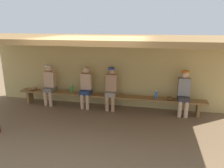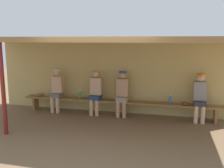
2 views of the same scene
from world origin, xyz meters
name	(u,v)px [view 2 (image 2 of 2)]	position (x,y,z in m)	size (l,w,h in m)	color
ground_plane	(104,134)	(0.00, 0.00, 0.00)	(24.00, 24.00, 0.00)	brown
back_wall	(121,77)	(0.00, 2.00, 1.10)	(8.00, 0.20, 2.20)	tan
dugout_roof	(111,39)	(0.00, 0.70, 2.26)	(8.00, 2.80, 0.12)	olive
support_post	(3,90)	(-2.31, -0.55, 1.10)	(0.10, 0.10, 2.20)	maroon
bench	(118,103)	(0.00, 1.55, 0.39)	(6.00, 0.36, 0.46)	olive
player_in_white	(96,91)	(-0.69, 1.55, 0.73)	(0.34, 0.42, 1.34)	navy
player_near_post	(122,91)	(0.13, 1.55, 0.75)	(0.34, 0.42, 1.34)	gray
player_middle	(57,88)	(-1.97, 1.55, 0.75)	(0.34, 0.42, 1.34)	slate
player_rightmost	(200,95)	(2.31, 1.55, 0.75)	(0.34, 0.42, 1.34)	#333338
water_bottle_green	(170,99)	(1.52, 1.57, 0.58)	(0.07, 0.07, 0.25)	blue
water_bottle_blue	(80,94)	(-1.21, 1.59, 0.58)	(0.07, 0.07, 0.25)	green
baseball_glove_tan	(40,95)	(-2.58, 1.55, 0.51)	(0.24, 0.17, 0.09)	olive
baseball_glove_dark_brown	(185,103)	(1.93, 1.51, 0.51)	(0.24, 0.17, 0.09)	brown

